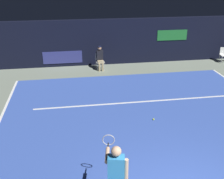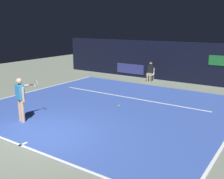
{
  "view_description": "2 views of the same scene",
  "coord_description": "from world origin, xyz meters",
  "px_view_note": "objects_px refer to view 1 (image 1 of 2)",
  "views": [
    {
      "loc": [
        -2.52,
        -4.13,
        5.07
      ],
      "look_at": [
        -1.0,
        5.52,
        0.77
      ],
      "focal_mm": 43.5,
      "sensor_mm": 36.0,
      "label": 1
    },
    {
      "loc": [
        6.66,
        -5.68,
        3.68
      ],
      "look_at": [
        -0.12,
        4.35,
        0.72
      ],
      "focal_mm": 42.6,
      "sensor_mm": 36.0,
      "label": 2
    }
  ],
  "objects_px": {
    "courtside_chair_near": "(224,54)",
    "tennis_ball": "(154,119)",
    "line_judge_on_chair": "(100,58)",
    "tennis_player": "(116,174)"
  },
  "relations": [
    {
      "from": "courtside_chair_near",
      "to": "tennis_ball",
      "type": "distance_m",
      "value": 8.68
    },
    {
      "from": "line_judge_on_chair",
      "to": "courtside_chair_near",
      "type": "distance_m",
      "value": 7.48
    },
    {
      "from": "tennis_player",
      "to": "tennis_ball",
      "type": "xyz_separation_m",
      "value": [
        2.05,
        3.75,
        -0.94
      ]
    },
    {
      "from": "courtside_chair_near",
      "to": "tennis_ball",
      "type": "height_order",
      "value": "courtside_chair_near"
    },
    {
      "from": "tennis_ball",
      "to": "line_judge_on_chair",
      "type": "bearing_deg",
      "value": 102.49
    },
    {
      "from": "tennis_player",
      "to": "courtside_chair_near",
      "type": "relative_size",
      "value": 1.97
    },
    {
      "from": "line_judge_on_chair",
      "to": "tennis_ball",
      "type": "xyz_separation_m",
      "value": [
        1.3,
        -5.86,
        -0.64
      ]
    },
    {
      "from": "courtside_chair_near",
      "to": "tennis_ball",
      "type": "xyz_separation_m",
      "value": [
        -6.18,
        -6.09,
        -0.46
      ]
    },
    {
      "from": "line_judge_on_chair",
      "to": "courtside_chair_near",
      "type": "relative_size",
      "value": 1.5
    },
    {
      "from": "line_judge_on_chair",
      "to": "tennis_ball",
      "type": "bearing_deg",
      "value": -77.51
    }
  ]
}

